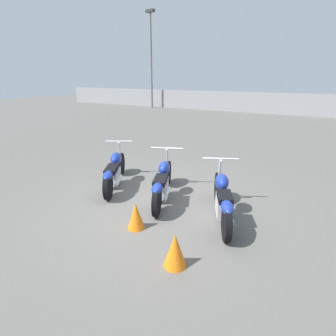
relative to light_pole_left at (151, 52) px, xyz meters
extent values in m
plane|color=#5B5954|center=(9.99, -15.05, -4.38)|extent=(60.00, 60.00, 0.00)
cube|color=gray|center=(9.99, 0.77, -3.64)|extent=(40.00, 0.04, 1.47)
cylinder|color=slate|center=(0.00, 0.00, -0.78)|extent=(0.16, 0.16, 7.20)
cube|color=#333333|center=(0.00, 0.00, 2.92)|extent=(0.70, 0.35, 0.20)
cylinder|color=black|center=(8.20, -14.05, -4.09)|extent=(0.37, 0.55, 0.58)
cylinder|color=black|center=(8.97, -15.41, -4.09)|extent=(0.37, 0.55, 0.58)
cube|color=silver|center=(8.62, -14.80, -4.12)|extent=(0.45, 0.59, 0.32)
ellipsoid|color=navy|center=(8.49, -14.57, -3.77)|extent=(0.47, 0.56, 0.30)
cube|color=black|center=(8.75, -15.03, -3.85)|extent=(0.49, 0.62, 0.10)
ellipsoid|color=navy|center=(8.94, -15.37, -3.86)|extent=(0.39, 0.48, 0.16)
cylinder|color=silver|center=(8.25, -14.14, -3.45)|extent=(0.63, 0.38, 0.04)
cylinder|color=silver|center=(8.22, -14.09, -3.77)|extent=(0.16, 0.24, 0.62)
cylinder|color=silver|center=(8.80, -14.88, -4.18)|extent=(0.37, 0.58, 0.07)
cylinder|color=black|center=(9.66, -14.08, -4.08)|extent=(0.32, 0.59, 0.59)
cylinder|color=black|center=(10.25, -15.50, -4.08)|extent=(0.32, 0.59, 0.59)
cube|color=silver|center=(9.99, -14.86, -4.11)|extent=(0.40, 0.59, 0.33)
ellipsoid|color=navy|center=(9.89, -14.62, -3.75)|extent=(0.39, 0.50, 0.29)
cube|color=black|center=(10.09, -15.10, -3.83)|extent=(0.42, 0.57, 0.10)
ellipsoid|color=navy|center=(10.23, -15.45, -3.84)|extent=(0.35, 0.48, 0.16)
cylinder|color=silver|center=(9.70, -14.17, -3.43)|extent=(0.70, 0.31, 0.04)
cylinder|color=silver|center=(9.68, -14.12, -3.76)|extent=(0.14, 0.25, 0.63)
cylinder|color=silver|center=(10.16, -14.96, -4.17)|extent=(0.32, 0.65, 0.07)
cylinder|color=black|center=(11.03, -14.31, -4.07)|extent=(0.35, 0.60, 0.61)
cylinder|color=black|center=(11.63, -15.60, -4.07)|extent=(0.35, 0.60, 0.61)
cube|color=silver|center=(11.36, -15.02, -4.10)|extent=(0.40, 0.55, 0.34)
ellipsoid|color=navy|center=(11.25, -14.80, -3.74)|extent=(0.42, 0.51, 0.29)
cube|color=black|center=(11.46, -15.24, -3.81)|extent=(0.41, 0.51, 0.10)
ellipsoid|color=navy|center=(11.61, -15.56, -3.83)|extent=(0.37, 0.48, 0.16)
cylinder|color=silver|center=(11.07, -14.40, -3.41)|extent=(0.66, 0.34, 0.04)
cylinder|color=silver|center=(11.05, -14.36, -3.74)|extent=(0.15, 0.25, 0.64)
cylinder|color=silver|center=(11.53, -15.10, -4.16)|extent=(0.37, 0.68, 0.07)
cone|color=orange|center=(11.22, -16.57, -4.13)|extent=(0.32, 0.32, 0.50)
cone|color=orange|center=(10.17, -16.05, -4.14)|extent=(0.30, 0.30, 0.48)
camera|label=1|loc=(12.64, -19.23, -1.88)|focal=28.00mm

